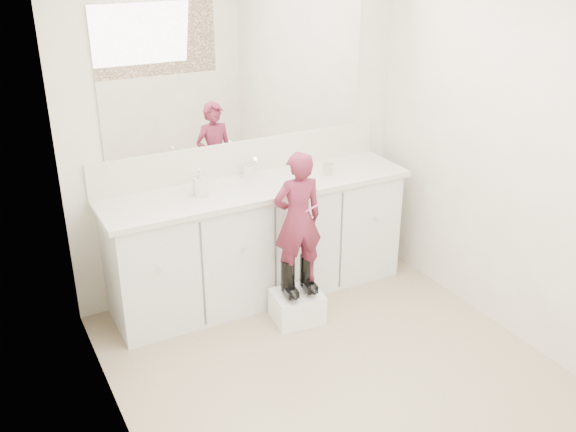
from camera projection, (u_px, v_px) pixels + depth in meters
floor at (346, 381)px, 3.96m from camera, size 3.00×3.00×0.00m
wall_back at (240, 132)px, 4.69m from camera, size 2.60×0.00×2.60m
wall_left at (115, 254)px, 2.92m from camera, size 0.00×3.00×3.00m
wall_right at (527, 165)px, 4.03m from camera, size 0.00×3.00×3.00m
vanity_cabinet at (259, 242)px, 4.78m from camera, size 2.20×0.55×0.85m
countertop at (258, 187)px, 4.59m from camera, size 2.28×0.58×0.04m
backsplash at (242, 157)px, 4.75m from camera, size 2.28×0.03×0.25m
mirror at (239, 72)px, 4.50m from camera, size 2.00×0.02×1.00m
faucet at (249, 171)px, 4.69m from camera, size 0.08×0.08×0.10m
cup at (328, 169)px, 4.75m from camera, size 0.11×0.11×0.08m
soap_bottle at (200, 182)px, 4.35m from camera, size 0.09×0.10×0.19m
step_stool at (297, 306)px, 4.55m from camera, size 0.37×0.32×0.22m
boot_left at (288, 278)px, 4.42m from camera, size 0.12×0.20×0.28m
boot_right at (307, 273)px, 4.49m from camera, size 0.12×0.20×0.28m
toddler at (298, 219)px, 4.28m from camera, size 0.37×0.26×0.94m
toothbrush at (310, 209)px, 4.24m from camera, size 0.14×0.03×0.06m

